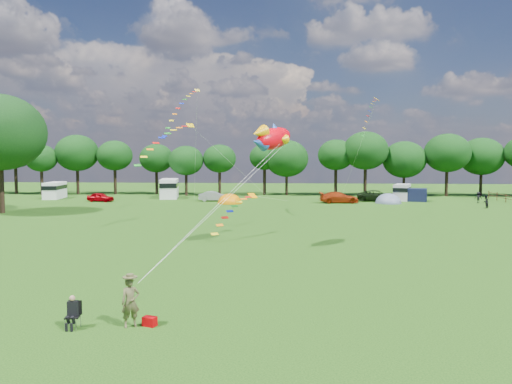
# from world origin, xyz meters

# --- Properties ---
(ground_plane) EXTENTS (180.00, 180.00, 0.00)m
(ground_plane) POSITION_xyz_m (0.00, 0.00, 0.00)
(ground_plane) COLOR black
(ground_plane) RESTS_ON ground
(tree_line) EXTENTS (102.98, 10.98, 10.27)m
(tree_line) POSITION_xyz_m (5.30, 54.99, 6.35)
(tree_line) COLOR black
(tree_line) RESTS_ON ground
(car_a) EXTENTS (4.01, 2.19, 1.27)m
(car_a) POSITION_xyz_m (-24.23, 42.25, 0.63)
(car_a) COLOR #9A0007
(car_a) RESTS_ON ground
(car_b) EXTENTS (4.07, 1.80, 1.40)m
(car_b) POSITION_xyz_m (-8.47, 43.99, 0.70)
(car_b) COLOR gray
(car_b) RESTS_ON ground
(car_c) EXTENTS (5.22, 2.52, 1.52)m
(car_c) POSITION_xyz_m (8.94, 42.53, 0.76)
(car_c) COLOR #9E2B0A
(car_c) RESTS_ON ground
(car_d) EXTENTS (6.08, 3.64, 1.55)m
(car_d) POSITION_xyz_m (14.54, 45.49, 0.78)
(car_d) COLOR black
(car_d) RESTS_ON ground
(campervan_a) EXTENTS (2.76, 5.25, 2.46)m
(campervan_a) POSITION_xyz_m (-32.95, 46.66, 1.32)
(campervan_a) COLOR white
(campervan_a) RESTS_ON ground
(campervan_b) EXTENTS (3.52, 6.28, 2.91)m
(campervan_b) POSITION_xyz_m (-16.02, 48.74, 1.56)
(campervan_b) COLOR white
(campervan_b) RESTS_ON ground
(campervan_d) EXTENTS (3.47, 5.13, 2.32)m
(campervan_d) POSITION_xyz_m (18.44, 47.41, 1.25)
(campervan_d) COLOR #BDBCBF
(campervan_d) RESTS_ON ground
(tent_orange) EXTENTS (3.35, 3.67, 2.62)m
(tent_orange) POSITION_xyz_m (-5.85, 40.98, 0.02)
(tent_orange) COLOR #D97100
(tent_orange) RESTS_ON ground
(tent_greyblue) EXTENTS (3.57, 3.91, 2.65)m
(tent_greyblue) POSITION_xyz_m (15.58, 42.68, 0.02)
(tent_greyblue) COLOR slate
(tent_greyblue) RESTS_ON ground
(awning_navy) EXTENTS (3.45, 3.08, 1.82)m
(awning_navy) POSITION_xyz_m (20.03, 45.84, 0.91)
(awning_navy) COLOR black
(awning_navy) RESTS_ON ground
(kite_flyer) EXTENTS (0.82, 0.72, 1.89)m
(kite_flyer) POSITION_xyz_m (-3.68, -7.55, 0.95)
(kite_flyer) COLOR brown
(kite_flyer) RESTS_ON ground
(camp_chair) EXTENTS (0.59, 0.59, 1.26)m
(camp_chair) POSITION_xyz_m (-5.79, -7.83, 0.75)
(camp_chair) COLOR #99999E
(camp_chair) RESTS_ON ground
(kite_bag) EXTENTS (0.58, 0.48, 0.35)m
(kite_bag) POSITION_xyz_m (-2.99, -7.41, 0.18)
(kite_bag) COLOR #AB0005
(kite_bag) RESTS_ON ground
(fish_kite) EXTENTS (3.40, 4.09, 2.28)m
(fish_kite) POSITION_xyz_m (0.95, 9.33, 7.68)
(fish_kite) COLOR #EE000D
(fish_kite) RESTS_ON ground
(streamer_kite_a) EXTENTS (3.31, 5.47, 5.74)m
(streamer_kite_a) POSITION_xyz_m (-9.68, 30.36, 12.21)
(streamer_kite_a) COLOR yellow
(streamer_kite_a) RESTS_ON ground
(streamer_kite_b) EXTENTS (4.36, 4.68, 3.82)m
(streamer_kite_b) POSITION_xyz_m (-8.24, 17.40, 8.10)
(streamer_kite_b) COLOR #E7B507
(streamer_kite_b) RESTS_ON ground
(streamer_kite_c) EXTENTS (3.24, 5.02, 2.83)m
(streamer_kite_c) POSITION_xyz_m (-1.82, 13.50, 2.41)
(streamer_kite_c) COLOR #FF9600
(streamer_kite_c) RESTS_ON ground
(walker_a) EXTENTS (0.90, 0.85, 1.58)m
(walker_a) POSITION_xyz_m (26.25, 37.01, 0.79)
(walker_a) COLOR black
(walker_a) RESTS_ON ground
(walker_b) EXTENTS (0.99, 0.47, 1.53)m
(walker_b) POSITION_xyz_m (27.84, 43.81, 0.76)
(walker_b) COLOR black
(walker_b) RESTS_ON ground
(streamer_kite_d) EXTENTS (2.62, 5.21, 4.33)m
(streamer_kite_d) POSITION_xyz_m (10.50, 26.19, 11.09)
(streamer_kite_d) COLOR #FB9D00
(streamer_kite_d) RESTS_ON ground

